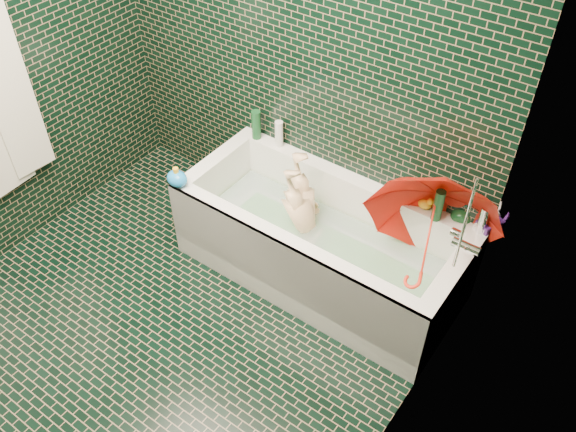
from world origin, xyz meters
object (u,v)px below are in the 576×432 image
Objects in this scene: bathtub at (319,250)px; bath_toy at (177,178)px; umbrella at (429,237)px; rubber_duck at (426,203)px; child at (306,223)px.

bath_toy is (-0.80, -0.32, 0.39)m from bathtub.
umbrella reaches higher than bathtub.
rubber_duck is at bearing 36.18° from bathtub.
rubber_duck is at bearing 20.03° from bath_toy.
bathtub is 0.19m from child.
umbrella is at bearing 9.22° from bath_toy.
rubber_duck is at bearing 100.10° from child.
rubber_duck is at bearing 105.60° from umbrella.
bath_toy is (-1.28, -0.67, 0.02)m from rubber_duck.
rubber_duck reaches higher than child.
bathtub is at bearing 176.76° from umbrella.
child is 0.81m from umbrella.
bathtub reaches higher than child.
bath_toy is at bearing -158.16° from bathtub.
bathtub is 2.39× the size of umbrella.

